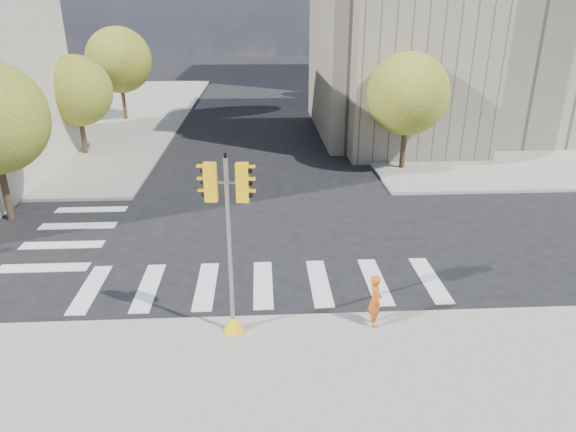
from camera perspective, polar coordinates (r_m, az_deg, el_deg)
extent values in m
plane|color=black|center=(18.22, -2.53, -4.47)|extent=(160.00, 160.00, 0.00)
cube|color=gray|center=(47.51, 22.36, 10.74)|extent=(28.00, 40.00, 0.15)
cube|color=gray|center=(47.44, -28.32, 9.75)|extent=(28.00, 40.00, 0.15)
cube|color=gray|center=(40.13, 23.40, 18.82)|extent=(26.00, 14.00, 14.00)
cube|color=gray|center=(32.61, 13.87, 19.52)|extent=(8.00, 8.00, 14.00)
cylinder|color=#382616|center=(23.84, -28.88, 2.42)|extent=(0.28, 0.28, 2.45)
cylinder|color=#382616|center=(32.81, -21.77, 8.14)|extent=(0.28, 0.28, 2.17)
sphere|color=#367922|center=(32.34, -22.46, 12.74)|extent=(4.00, 4.00, 4.00)
cylinder|color=#382616|center=(42.18, -17.75, 11.79)|extent=(0.28, 0.28, 2.62)
sphere|color=#367922|center=(41.78, -18.29, 16.14)|extent=(4.80, 4.80, 4.80)
cylinder|color=#382616|center=(28.24, 12.67, 7.33)|extent=(0.28, 0.28, 2.38)
sphere|color=#367922|center=(27.67, 13.17, 13.08)|extent=(4.20, 4.20, 4.20)
cylinder|color=#382616|center=(39.64, 8.14, 11.92)|extent=(0.28, 0.28, 2.52)
sphere|color=#367922|center=(39.22, 8.39, 16.38)|extent=(4.60, 4.60, 4.60)
cylinder|color=#382616|center=(51.35, 5.58, 14.20)|extent=(0.28, 0.28, 2.27)
sphere|color=#367922|center=(51.04, 5.70, 17.24)|extent=(4.00, 4.00, 4.00)
cylinder|color=black|center=(31.61, 12.11, 14.40)|extent=(0.12, 0.12, 8.00)
cube|color=black|center=(31.36, 12.74, 21.65)|extent=(0.35, 0.18, 0.22)
cylinder|color=black|center=(45.21, 7.52, 16.89)|extent=(0.12, 0.12, 8.00)
cube|color=black|center=(45.03, 7.80, 21.96)|extent=(0.35, 0.18, 0.22)
cone|color=#FFB80D|center=(13.98, -6.11, -11.70)|extent=(0.56, 0.56, 0.50)
cylinder|color=gray|center=(12.92, -6.49, -3.81)|extent=(0.11, 0.11, 4.77)
cylinder|color=black|center=(12.06, -6.99, 6.65)|extent=(0.07, 0.07, 0.12)
cylinder|color=gray|center=(12.25, -6.85, 3.72)|extent=(0.90, 0.14, 0.06)
cube|color=#FFB80D|center=(12.31, -8.60, 3.73)|extent=(0.32, 0.25, 0.95)
cube|color=#FFB80D|center=(12.20, -5.08, 3.71)|extent=(0.32, 0.25, 0.95)
imported|color=#C95712|center=(14.08, 9.66, -9.24)|extent=(0.39, 0.56, 1.50)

